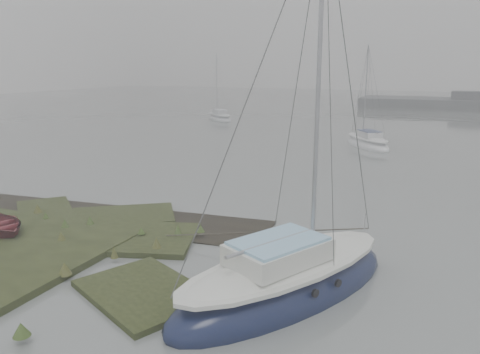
# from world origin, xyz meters

# --- Properties ---
(ground) EXTENTS (160.00, 160.00, 0.00)m
(ground) POSITION_xyz_m (0.00, 30.00, 0.00)
(ground) COLOR slate
(ground) RESTS_ON ground
(sailboat_main) EXTENTS (5.55, 7.68, 10.42)m
(sailboat_main) POSITION_xyz_m (3.93, 0.99, 0.32)
(sailboat_main) COLOR #111835
(sailboat_main) RESTS_ON ground
(sailboat_white) EXTENTS (4.80, 5.64, 7.94)m
(sailboat_white) POSITION_xyz_m (2.30, 25.47, 0.25)
(sailboat_white) COLOR white
(sailboat_white) RESTS_ON ground
(sailboat_far_a) EXTENTS (5.13, 5.08, 7.67)m
(sailboat_far_a) POSITION_xyz_m (-15.35, 36.64, 0.24)
(sailboat_far_a) COLOR silver
(sailboat_far_a) RESTS_ON ground
(sailboat_far_c) EXTENTS (5.25, 4.17, 7.26)m
(sailboat_far_c) POSITION_xyz_m (-2.79, 62.61, 0.22)
(sailboat_far_c) COLOR #A0A7AA
(sailboat_far_c) RESTS_ON ground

